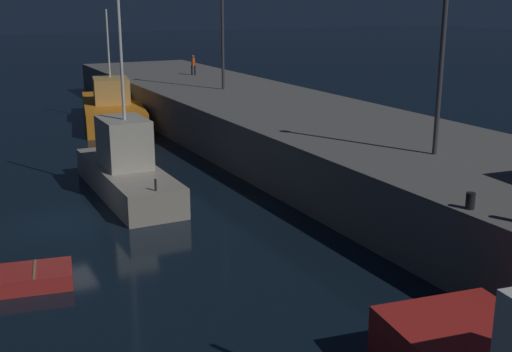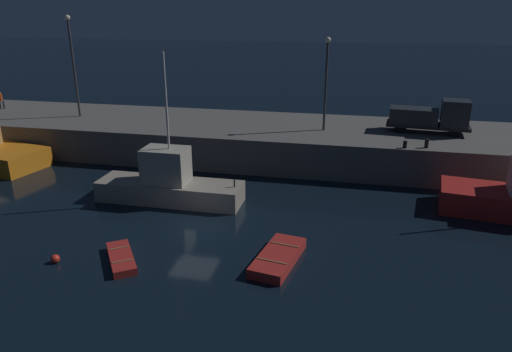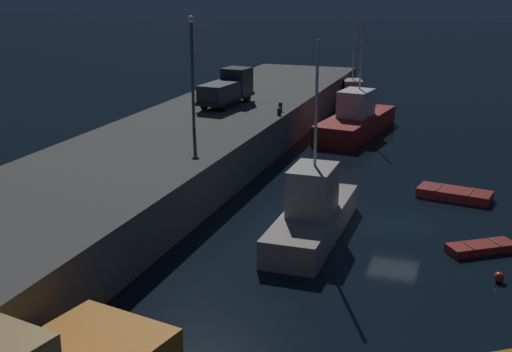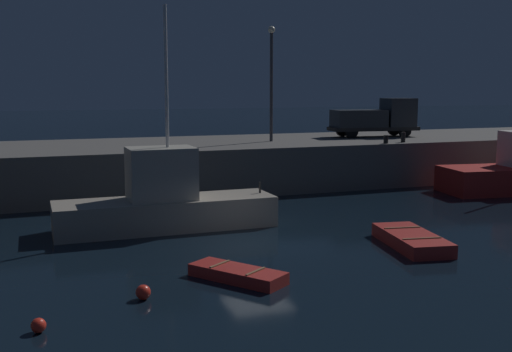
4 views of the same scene
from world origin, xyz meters
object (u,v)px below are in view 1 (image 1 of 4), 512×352
Objects in this scene: fishing_boat_white at (126,170)px; dockworker at (193,64)px; lamp_post_west at (222,16)px; fishing_boat_blue at (112,108)px; rowboat_white_mid at (5,281)px; lamp_post_east at (442,48)px; bollard_west at (470,201)px.

fishing_boat_white reaches higher than dockworker.
fishing_boat_white is 1.10× the size of lamp_post_west.
lamp_post_west is at bearing 49.68° from fishing_boat_blue.
fishing_boat_white is at bearing 142.76° from rowboat_white_mid.
fishing_boat_blue reaches higher than rowboat_white_mid.
lamp_post_east reaches higher than dockworker.
bollard_west is at bearing 3.71° from fishing_boat_blue.
lamp_post_east reaches higher than rowboat_white_mid.
lamp_post_west reaches higher than rowboat_white_mid.
bollard_west is at bearing -8.92° from lamp_post_west.
rowboat_white_mid is at bearing -31.25° from dockworker.
lamp_post_east reaches higher than bollard_west.
lamp_post_east is at bearing -3.31° from dockworker.
lamp_post_west is at bearing 140.13° from fishing_boat_white.
lamp_post_west is 28.67m from bollard_west.
lamp_post_east reaches higher than fishing_boat_white.
fishing_boat_white reaches higher than fishing_boat_blue.
fishing_boat_blue is 7.69× the size of dockworker.
bollard_west is at bearing -33.74° from lamp_post_east.
lamp_post_east reaches higher than fishing_boat_blue.
bollard_west is at bearing -8.85° from dockworker.
lamp_post_east is 8.21m from bollard_west.
fishing_boat_white is at bearing -157.14° from bollard_west.
lamp_post_west is at bearing -8.64° from dockworker.
fishing_boat_blue is at bearing -176.29° from bollard_west.
lamp_post_east is at bearing 87.26° from rowboat_white_mid.
rowboat_white_mid is at bearing -92.74° from lamp_post_east.
fishing_boat_blue is 1.46× the size of lamp_post_west.
bollard_west is (6.76, 12.67, 2.73)m from rowboat_white_mid.
bollard_west is at bearing 22.86° from fishing_boat_white.
fishing_boat_white is (18.42, -4.18, 0.13)m from fishing_boat_blue.
lamp_post_east is (9.11, 10.34, 5.81)m from fishing_boat_white.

